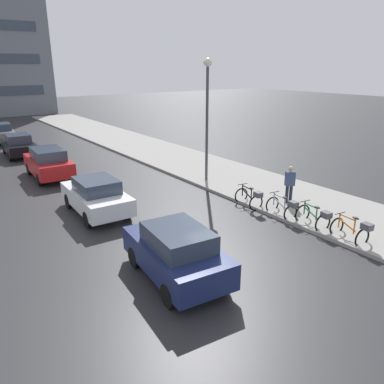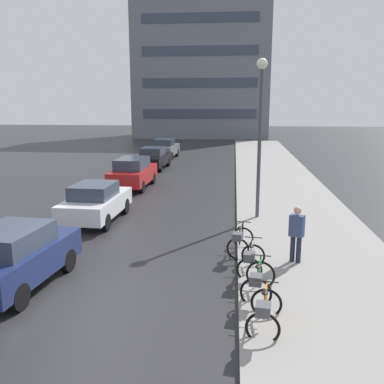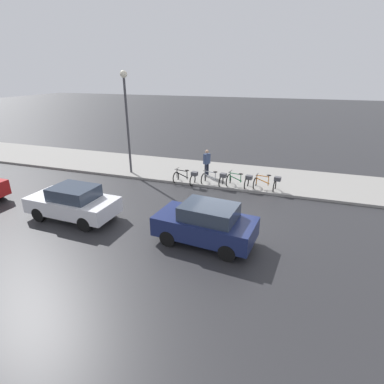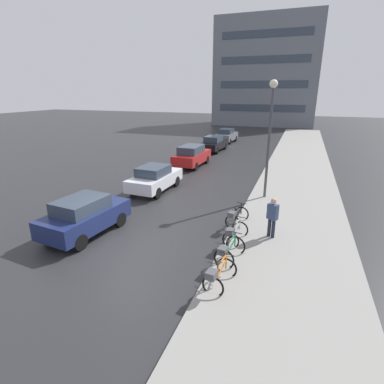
{
  "view_description": "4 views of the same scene",
  "coord_description": "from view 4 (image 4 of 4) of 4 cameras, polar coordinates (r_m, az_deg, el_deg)",
  "views": [
    {
      "loc": [
        -7.4,
        -7.73,
        5.9
      ],
      "look_at": [
        0.01,
        2.47,
        1.64
      ],
      "focal_mm": 35.0,
      "sensor_mm": 36.0,
      "label": 1
    },
    {
      "loc": [
        3.41,
        -9.52,
        4.75
      ],
      "look_at": [
        2.0,
        4.93,
        1.6
      ],
      "focal_mm": 40.0,
      "sensor_mm": 36.0,
      "label": 2
    },
    {
      "loc": [
        -11.84,
        -2.41,
        6.16
      ],
      "look_at": [
        -0.16,
        1.53,
        1.21
      ],
      "focal_mm": 28.0,
      "sensor_mm": 36.0,
      "label": 3
    },
    {
      "loc": [
        6.0,
        -8.89,
        5.73
      ],
      "look_at": [
        1.32,
        3.92,
        1.1
      ],
      "focal_mm": 28.0,
      "sensor_mm": 36.0,
      "label": 4
    }
  ],
  "objects": [
    {
      "name": "ground_plane",
      "position": [
        12.16,
        -12.44,
        -9.87
      ],
      "size": [
        140.0,
        140.0,
        0.0
      ],
      "primitive_type": "plane",
      "color": "#28282B"
    },
    {
      "name": "sidewalk_kerb",
      "position": [
        19.72,
        19.19,
        0.98
      ],
      "size": [
        4.8,
        60.0,
        0.14
      ],
      "primitive_type": "cube",
      "color": "gray",
      "rests_on": "ground"
    },
    {
      "name": "bicycle_nearest",
      "position": [
        9.32,
        5.02,
        -15.51
      ],
      "size": [
        0.85,
        1.46,
        0.99
      ],
      "color": "black",
      "rests_on": "ground"
    },
    {
      "name": "bicycle_second",
      "position": [
        10.6,
        6.98,
        -11.08
      ],
      "size": [
        0.92,
        1.45,
        0.95
      ],
      "color": "black",
      "rests_on": "ground"
    },
    {
      "name": "bicycle_third",
      "position": [
        11.86,
        8.06,
        -7.76
      ],
      "size": [
        0.84,
        1.47,
        0.93
      ],
      "color": "black",
      "rests_on": "ground"
    },
    {
      "name": "bicycle_farthest",
      "position": [
        13.35,
        8.37,
        -4.63
      ],
      "size": [
        0.87,
        1.5,
        0.94
      ],
      "color": "black",
      "rests_on": "ground"
    },
    {
      "name": "car_navy",
      "position": [
        13.22,
        -19.77,
        -4.24
      ],
      "size": [
        2.19,
        3.95,
        1.61
      ],
      "color": "navy",
      "rests_on": "ground"
    },
    {
      "name": "car_white",
      "position": [
        18.03,
        -7.12,
        2.63
      ],
      "size": [
        1.97,
        4.08,
        1.53
      ],
      "color": "silver",
      "rests_on": "ground"
    },
    {
      "name": "car_red",
      "position": [
        23.91,
        -0.05,
        6.95
      ],
      "size": [
        1.95,
        4.19,
        1.65
      ],
      "color": "#AD1919",
      "rests_on": "ground"
    },
    {
      "name": "car_black",
      "position": [
        30.16,
        4.15,
        9.2
      ],
      "size": [
        1.97,
        4.25,
        1.51
      ],
      "color": "black",
      "rests_on": "ground"
    },
    {
      "name": "car_grey",
      "position": [
        35.56,
        6.58,
        10.64
      ],
      "size": [
        1.97,
        3.87,
        1.58
      ],
      "color": "slate",
      "rests_on": "ground"
    },
    {
      "name": "pedestrian",
      "position": [
        12.27,
        15.04,
        -4.56
      ],
      "size": [
        0.47,
        0.4,
        1.79
      ],
      "color": "#1E2333",
      "rests_on": "ground"
    },
    {
      "name": "streetlamp",
      "position": [
        16.29,
        14.72,
        12.58
      ],
      "size": [
        0.42,
        0.42,
        6.26
      ],
      "color": "#424247",
      "rests_on": "ground"
    },
    {
      "name": "building_facade_main",
      "position": [
        55.73,
        13.98,
        21.1
      ],
      "size": [
        16.69,
        7.69,
        17.04
      ],
      "color": "slate",
      "rests_on": "ground"
    }
  ]
}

